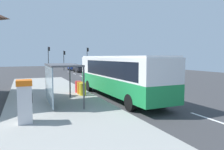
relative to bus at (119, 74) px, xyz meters
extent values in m
cube|color=#38383A|center=(1.71, 13.45, -1.86)|extent=(56.00, 92.00, 0.04)
cube|color=#999993|center=(-4.69, 1.45, -1.75)|extent=(6.20, 30.00, 0.18)
cube|color=silver|center=(1.96, -6.55, -1.84)|extent=(0.16, 2.20, 0.01)
cube|color=silver|center=(1.96, -1.55, -1.84)|extent=(0.16, 2.20, 0.01)
cube|color=silver|center=(1.96, 3.45, -1.84)|extent=(0.16, 2.20, 0.01)
cube|color=silver|center=(1.96, 8.45, -1.84)|extent=(0.16, 2.20, 0.01)
cube|color=silver|center=(1.96, 13.45, -1.84)|extent=(0.16, 2.20, 0.01)
cube|color=silver|center=(1.96, 18.45, -1.84)|extent=(0.16, 2.20, 0.01)
cube|color=silver|center=(1.96, 23.45, -1.84)|extent=(0.16, 2.20, 0.01)
cube|color=silver|center=(1.96, 28.45, -1.84)|extent=(0.16, 2.20, 0.01)
cube|color=#1E8C47|center=(0.01, -0.02, -0.77)|extent=(2.78, 11.06, 1.15)
cube|color=silver|center=(0.01, -0.02, 0.53)|extent=(2.78, 11.06, 1.45)
cube|color=silver|center=(0.01, -0.02, 1.31)|extent=(2.64, 10.84, 0.12)
cube|color=black|center=(-0.12, 5.43, 0.46)|extent=(2.30, 0.18, 1.22)
cube|color=black|center=(-1.18, -0.55, 0.46)|extent=(0.30, 8.58, 1.10)
cylinder|color=black|center=(-1.22, 3.85, -1.34)|extent=(0.31, 1.01, 1.00)
cylinder|color=black|center=(1.04, 3.91, -1.34)|extent=(0.31, 1.01, 1.00)
cylinder|color=black|center=(-1.02, -3.75, -1.34)|extent=(0.31, 1.01, 1.00)
cylinder|color=black|center=(1.23, -3.69, -1.34)|extent=(0.31, 1.01, 1.00)
cube|color=white|center=(3.91, 17.59, -0.52)|extent=(2.16, 5.26, 1.96)
cube|color=black|center=(3.91, 17.59, -0.19)|extent=(2.14, 3.18, 0.44)
cylinder|color=black|center=(4.87, 15.62, -1.50)|extent=(0.24, 0.69, 0.68)
cylinder|color=black|center=(3.07, 15.57, -1.50)|extent=(0.24, 0.69, 0.68)
cylinder|color=black|center=(4.75, 19.62, -1.50)|extent=(0.24, 0.69, 0.68)
cylinder|color=black|center=(2.95, 19.56, -1.50)|extent=(0.24, 0.69, 0.68)
cube|color=navy|center=(4.01, 34.13, -1.22)|extent=(1.90, 4.44, 0.60)
cube|color=black|center=(4.01, 33.93, -0.62)|extent=(1.64, 2.41, 0.60)
cylinder|color=black|center=(3.23, 35.65, -1.52)|extent=(0.21, 0.64, 0.64)
cylinder|color=black|center=(4.87, 35.61, -1.52)|extent=(0.21, 0.64, 0.64)
cylinder|color=black|center=(3.16, 32.65, -1.52)|extent=(0.21, 0.64, 0.64)
cylinder|color=black|center=(4.80, 32.62, -1.52)|extent=(0.21, 0.64, 0.64)
cube|color=black|center=(4.01, 27.55, -1.22)|extent=(1.89, 4.44, 0.60)
cube|color=black|center=(4.02, 27.35, -0.62)|extent=(1.63, 2.41, 0.60)
cylinder|color=black|center=(3.16, 29.03, -1.52)|extent=(0.21, 0.64, 0.64)
cylinder|color=black|center=(4.80, 29.06, -1.52)|extent=(0.21, 0.64, 0.64)
cylinder|color=black|center=(3.22, 26.03, -1.52)|extent=(0.21, 0.64, 0.64)
cylinder|color=black|center=(4.86, 26.06, -1.52)|extent=(0.21, 0.64, 0.64)
cube|color=silver|center=(-6.65, -4.28, -0.81)|extent=(0.60, 0.70, 1.70)
cube|color=orange|center=(-6.65, -4.28, 0.16)|extent=(0.66, 0.76, 0.24)
cube|color=black|center=(-6.34, -4.28, -0.54)|extent=(0.03, 0.36, 0.44)
cylinder|color=yellow|center=(-2.49, 1.25, -1.19)|extent=(0.52, 0.52, 0.95)
cylinder|color=orange|center=(-2.49, 1.95, -1.19)|extent=(0.52, 0.52, 0.95)
cylinder|color=red|center=(-2.49, 2.65, -1.19)|extent=(0.52, 0.52, 0.95)
cylinder|color=#2D2D2D|center=(7.11, 32.69, 0.79)|extent=(0.14, 0.14, 5.27)
cube|color=black|center=(7.33, 32.69, 2.93)|extent=(0.24, 0.28, 0.84)
sphere|color=#360606|center=(7.45, 32.69, 3.21)|extent=(0.16, 0.16, 0.16)
sphere|color=#F2B20C|center=(7.45, 32.69, 2.93)|extent=(0.16, 0.16, 0.16)
sphere|color=black|center=(7.45, 32.69, 2.65)|extent=(0.16, 0.16, 0.16)
cylinder|color=#2D2D2D|center=(-1.49, 33.49, 0.83)|extent=(0.14, 0.14, 5.35)
cube|color=black|center=(-1.27, 33.49, 3.00)|extent=(0.24, 0.28, 0.84)
sphere|color=red|center=(-1.15, 33.49, 3.28)|extent=(0.16, 0.16, 0.16)
sphere|color=#3C2C03|center=(-1.15, 33.49, 3.00)|extent=(0.16, 0.16, 0.16)
sphere|color=black|center=(-1.15, 33.49, 2.72)|extent=(0.16, 0.16, 0.16)
cylinder|color=#2D2D2D|center=(2.01, 34.29, 0.41)|extent=(0.14, 0.14, 4.51)
cube|color=black|center=(2.23, 34.29, 2.17)|extent=(0.24, 0.28, 0.84)
sphere|color=#360606|center=(2.35, 34.29, 2.45)|extent=(0.16, 0.16, 0.16)
sphere|color=#3C2C03|center=(2.35, 34.29, 2.17)|extent=(0.16, 0.16, 0.16)
sphere|color=green|center=(2.35, 34.29, 1.89)|extent=(0.16, 0.16, 0.16)
cube|color=#4C4C51|center=(-4.39, -1.02, 0.79)|extent=(1.80, 4.00, 0.10)
cube|color=#8CA5B2|center=(-5.24, -1.02, -0.41)|extent=(0.06, 3.80, 2.30)
cylinder|color=#4C4C51|center=(-3.54, -2.92, -0.44)|extent=(0.10, 0.10, 2.44)
cylinder|color=#4C4C51|center=(-3.54, 0.88, -0.44)|extent=(0.10, 0.10, 2.44)
camera|label=1|loc=(-6.66, -14.26, 1.31)|focal=33.43mm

